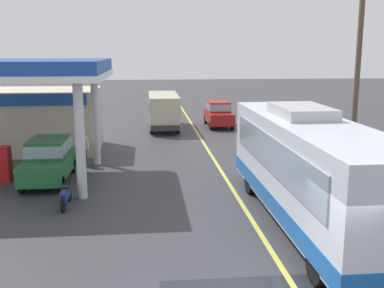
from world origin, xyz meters
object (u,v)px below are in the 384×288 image
object	(u,v)px
coach_bus_main	(309,171)
motorcycle_parked_forecourt	(66,194)
minibus_opposing_lane	(164,108)
car_at_pump	(49,158)
pedestrian_near_pump	(83,147)
car_trailing_behind_bus	(218,112)

from	to	relation	value
coach_bus_main	motorcycle_parked_forecourt	xyz separation A→B (m)	(-8.01, 2.42, -1.28)
minibus_opposing_lane	car_at_pump	bearing A→B (deg)	-112.33
coach_bus_main	minibus_opposing_lane	world-z (taller)	coach_bus_main
car_at_pump	minibus_opposing_lane	world-z (taller)	minibus_opposing_lane
car_at_pump	pedestrian_near_pump	bearing A→B (deg)	67.21
minibus_opposing_lane	coach_bus_main	bearing A→B (deg)	-78.27
minibus_opposing_lane	motorcycle_parked_forecourt	world-z (taller)	minibus_opposing_lane
motorcycle_parked_forecourt	minibus_opposing_lane	bearing A→B (deg)	75.93
coach_bus_main	pedestrian_near_pump	xyz separation A→B (m)	(-8.16, 8.38, -0.79)
motorcycle_parked_forecourt	car_trailing_behind_bus	bearing A→B (deg)	64.54
pedestrian_near_pump	car_at_pump	bearing A→B (deg)	-112.79
pedestrian_near_pump	coach_bus_main	bearing A→B (deg)	-45.78
coach_bus_main	car_trailing_behind_bus	xyz separation A→B (m)	(0.13, 19.52, -0.71)
coach_bus_main	car_at_pump	bearing A→B (deg)	147.98
car_at_pump	motorcycle_parked_forecourt	xyz separation A→B (m)	(1.24, -3.36, -0.57)
car_at_pump	motorcycle_parked_forecourt	size ratio (longest dim) A/B	2.33
car_at_pump	pedestrian_near_pump	xyz separation A→B (m)	(1.09, 2.60, -0.08)
motorcycle_parked_forecourt	pedestrian_near_pump	xyz separation A→B (m)	(-0.15, 5.96, 0.49)
minibus_opposing_lane	car_trailing_behind_bus	xyz separation A→B (m)	(4.03, 0.72, -0.46)
motorcycle_parked_forecourt	pedestrian_near_pump	size ratio (longest dim) A/B	1.08
minibus_opposing_lane	pedestrian_near_pump	distance (m)	11.27
car_trailing_behind_bus	motorcycle_parked_forecourt	bearing A→B (deg)	-115.46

